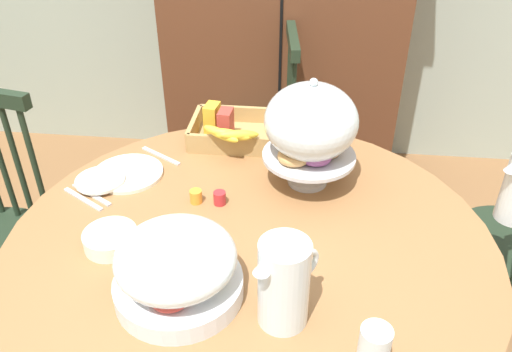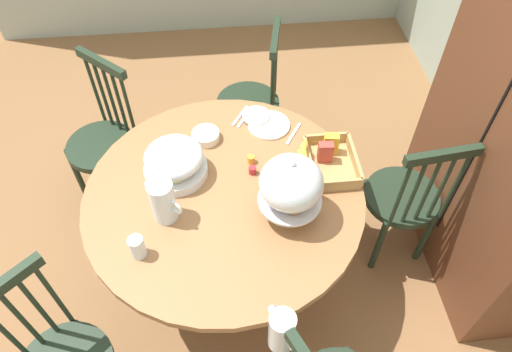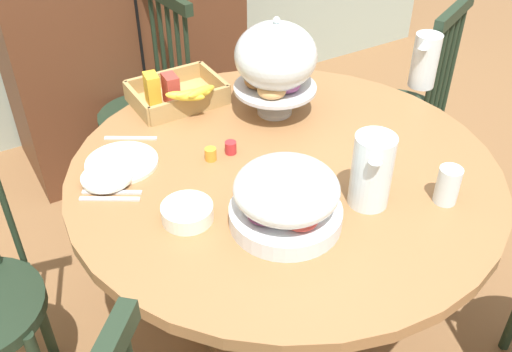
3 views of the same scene
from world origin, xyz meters
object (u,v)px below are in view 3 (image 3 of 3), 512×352
at_px(orange_juice_pitcher, 371,174).
at_px(china_plate_small, 107,177).
at_px(china_plate_large, 122,163).
at_px(windsor_chair_by_cabinet, 401,115).
at_px(cereal_bowl, 187,212).
at_px(cereal_basket, 176,94).
at_px(dining_table, 283,214).
at_px(drinking_glass, 448,185).
at_px(fruit_platter_covered, 286,198).
at_px(milk_pitcher, 425,63).
at_px(windsor_chair_facing_door, 149,115).
at_px(pastry_stand_with_dome, 276,60).

xyz_separation_m(orange_juice_pitcher, china_plate_small, (-0.59, 0.46, -0.08)).
bearing_deg(china_plate_large, china_plate_small, -137.50).
relative_size(windsor_chair_by_cabinet, cereal_bowl, 6.96).
bearing_deg(cereal_basket, dining_table, -76.42).
distance_m(windsor_chair_by_cabinet, drinking_glass, 1.01).
relative_size(fruit_platter_covered, milk_pitcher, 1.50).
distance_m(windsor_chair_facing_door, drinking_glass, 1.41).
relative_size(cereal_bowl, drinking_glass, 1.27).
xyz_separation_m(cereal_basket, china_plate_small, (-0.36, -0.31, -0.03)).
relative_size(windsor_chair_facing_door, drinking_glass, 8.86).
height_order(dining_table, china_plate_small, china_plate_small).
height_order(orange_juice_pitcher, china_plate_small, orange_juice_pitcher).
bearing_deg(china_plate_large, windsor_chair_by_cabinet, 5.13).
height_order(pastry_stand_with_dome, china_plate_large, pastry_stand_with_dome).
xyz_separation_m(windsor_chair_by_cabinet, cereal_bowl, (-1.23, -0.45, 0.31)).
relative_size(orange_juice_pitcher, china_plate_large, 0.98).
xyz_separation_m(fruit_platter_covered, cereal_basket, (0.02, 0.72, -0.04)).
bearing_deg(china_plate_small, windsor_chair_facing_door, 61.40).
bearing_deg(pastry_stand_with_dome, china_plate_large, -177.89).
height_order(fruit_platter_covered, milk_pitcher, milk_pitcher).
bearing_deg(drinking_glass, pastry_stand_with_dome, 102.65).
relative_size(milk_pitcher, china_plate_large, 0.91).
height_order(cereal_basket, cereal_bowl, cereal_basket).
relative_size(windsor_chair_facing_door, cereal_bowl, 6.96).
xyz_separation_m(windsor_chair_by_cabinet, drinking_glass, (-0.58, -0.75, 0.34)).
relative_size(china_plate_small, drinking_glass, 1.36).
relative_size(china_plate_small, cereal_bowl, 1.07).
height_order(fruit_platter_covered, cereal_basket, fruit_platter_covered).
bearing_deg(china_plate_small, china_plate_large, 42.50).
distance_m(fruit_platter_covered, china_plate_small, 0.55).
xyz_separation_m(fruit_platter_covered, drinking_glass, (0.43, -0.15, -0.03)).
bearing_deg(cereal_bowl, dining_table, 11.07).
bearing_deg(cereal_basket, orange_juice_pitcher, -73.55).
xyz_separation_m(windsor_chair_by_cabinet, china_plate_small, (-1.36, -0.18, 0.30)).
bearing_deg(orange_juice_pitcher, cereal_bowl, 157.33).
bearing_deg(drinking_glass, milk_pitcher, 51.42).
height_order(windsor_chair_facing_door, cereal_bowl, windsor_chair_facing_door).
bearing_deg(fruit_platter_covered, china_plate_small, 129.53).
bearing_deg(cereal_bowl, fruit_platter_covered, -34.34).
bearing_deg(orange_juice_pitcher, china_plate_large, 134.98).
bearing_deg(cereal_basket, cereal_bowl, -112.07).
distance_m(milk_pitcher, drinking_glass, 0.69).
xyz_separation_m(windsor_chair_facing_door, cereal_bowl, (-0.28, -1.02, 0.31)).
xyz_separation_m(cereal_basket, china_plate_large, (-0.30, -0.25, -0.04)).
bearing_deg(dining_table, pastry_stand_with_dome, 62.86).
relative_size(milk_pitcher, china_plate_small, 1.33).
bearing_deg(orange_juice_pitcher, milk_pitcher, 34.92).
xyz_separation_m(pastry_stand_with_dome, china_plate_large, (-0.56, -0.02, -0.19)).
xyz_separation_m(windsor_chair_facing_door, drinking_glass, (0.37, -1.32, 0.34)).
bearing_deg(milk_pitcher, orange_juice_pitcher, -145.08).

